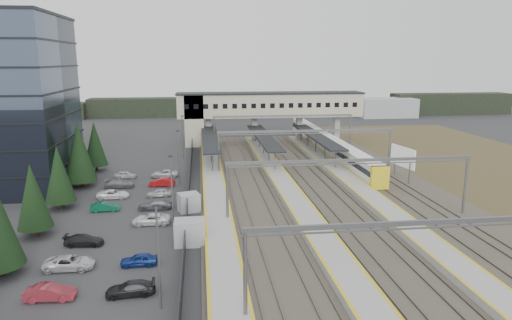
{
  "coord_description": "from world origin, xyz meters",
  "views": [
    {
      "loc": [
        -4.76,
        -56.27,
        18.01
      ],
      "look_at": [
        3.06,
        7.06,
        4.0
      ],
      "focal_mm": 32.0,
      "sensor_mm": 36.0,
      "label": 1
    }
  ],
  "objects": [
    {
      "name": "ground",
      "position": [
        0.0,
        0.0,
        0.0
      ],
      "size": [
        220.0,
        220.0,
        0.0
      ],
      "primitive_type": "plane",
      "color": "#2B2B2D",
      "rests_on": "ground"
    },
    {
      "name": "conifer_row",
      "position": [
        -22.0,
        -3.86,
        4.84
      ],
      "size": [
        4.42,
        49.82,
        9.5
      ],
      "color": "black",
      "rests_on": "ground"
    },
    {
      "name": "car_park",
      "position": [
        -13.68,
        -4.45,
        0.59
      ],
      "size": [
        10.36,
        44.23,
        1.25
      ],
      "color": "silver",
      "rests_on": "ground"
    },
    {
      "name": "lampposts",
      "position": [
        -8.0,
        1.25,
        4.34
      ],
      "size": [
        0.5,
        53.25,
        8.07
      ],
      "color": "slate",
      "rests_on": "ground"
    },
    {
      "name": "fence",
      "position": [
        -6.5,
        5.0,
        1.0
      ],
      "size": [
        0.08,
        90.0,
        2.0
      ],
      "color": "#26282B",
      "rests_on": "ground"
    },
    {
      "name": "relay_cabin_near",
      "position": [
        -6.08,
        -13.04,
        1.26
      ],
      "size": [
        3.04,
        2.23,
        2.52
      ],
      "color": "#989A9D",
      "rests_on": "ground"
    },
    {
      "name": "relay_cabin_far",
      "position": [
        -6.38,
        -2.74,
        1.12
      ],
      "size": [
        2.93,
        2.67,
        2.23
      ],
      "color": "#989A9D",
      "rests_on": "ground"
    },
    {
      "name": "rail_corridor",
      "position": [
        9.34,
        5.0,
        0.29
      ],
      "size": [
        34.0,
        90.0,
        0.92
      ],
      "color": "#3B362D",
      "rests_on": "ground"
    },
    {
      "name": "canopies",
      "position": [
        7.0,
        27.0,
        3.92
      ],
      "size": [
        23.1,
        30.0,
        3.28
      ],
      "color": "black",
      "rests_on": "ground"
    },
    {
      "name": "footbridge",
      "position": [
        7.7,
        42.0,
        7.93
      ],
      "size": [
        40.4,
        6.4,
        11.2
      ],
      "color": "#BAB491",
      "rests_on": "ground"
    },
    {
      "name": "gantries",
      "position": [
        12.0,
        3.0,
        6.0
      ],
      "size": [
        28.4,
        62.28,
        7.17
      ],
      "color": "slate",
      "rests_on": "ground"
    },
    {
      "name": "train",
      "position": [
        20.0,
        29.48,
        1.86
      ],
      "size": [
        2.6,
        54.33,
        3.28
      ],
      "color": "white",
      "rests_on": "ground"
    },
    {
      "name": "billboard",
      "position": [
        25.63,
        8.07,
        3.51
      ],
      "size": [
        1.17,
        6.04,
        5.21
      ],
      "color": "slate",
      "rests_on": "ground"
    },
    {
      "name": "treeline_far",
      "position": [
        23.81,
        92.28,
        2.95
      ],
      "size": [
        170.0,
        19.0,
        7.0
      ],
      "color": "black",
      "rests_on": "ground"
    }
  ]
}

